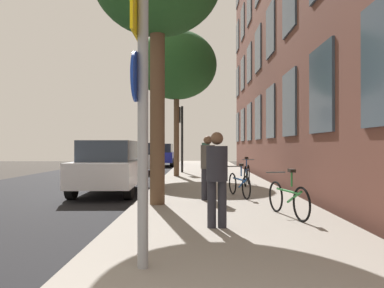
{
  "coord_description": "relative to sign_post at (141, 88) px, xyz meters",
  "views": [
    {
      "loc": [
        0.5,
        -0.85,
        1.48
      ],
      "look_at": [
        0.31,
        13.0,
        1.54
      ],
      "focal_mm": 35.98,
      "sensor_mm": 36.0,
      "label": 1
    }
  ],
  "objects": [
    {
      "name": "bicycle_1",
      "position": [
        1.75,
        5.97,
        -1.65
      ],
      "size": [
        0.54,
        1.66,
        0.89
      ],
      "color": "black",
      "rests_on": "sidewalk"
    },
    {
      "name": "pedestrian_0",
      "position": [
        0.95,
        2.1,
        -1.1
      ],
      "size": [
        0.5,
        0.5,
        1.58
      ],
      "color": "#26262D",
      "rests_on": "sidewalk"
    },
    {
      "name": "pedestrian_2",
      "position": [
        1.05,
        14.96,
        -0.99
      ],
      "size": [
        0.53,
        0.53,
        1.77
      ],
      "color": "maroon",
      "rests_on": "sidewalk"
    },
    {
      "name": "traffic_light",
      "position": [
        -0.26,
        15.46,
        0.33
      ],
      "size": [
        0.43,
        0.24,
        3.4
      ],
      "color": "black",
      "rests_on": "sidewalk"
    },
    {
      "name": "pedestrian_1",
      "position": [
        0.89,
        5.36,
        -1.08
      ],
      "size": [
        0.49,
        0.49,
        1.61
      ],
      "color": "#26262D",
      "rests_on": "sidewalk"
    },
    {
      "name": "ground_plane",
      "position": [
        -2.27,
        11.58,
        -2.12
      ],
      "size": [
        41.8,
        41.8,
        0.0
      ],
      "primitive_type": "plane",
      "color": "#332D28"
    },
    {
      "name": "tree_far",
      "position": [
        -0.31,
        13.06,
        2.99
      ],
      "size": [
        3.64,
        3.64,
        6.55
      ],
      "color": "brown",
      "rests_on": "sidewalk"
    },
    {
      "name": "bicycle_2",
      "position": [
        2.33,
        8.95,
        -1.62
      ],
      "size": [
        0.53,
        1.66,
        0.98
      ],
      "color": "black",
      "rests_on": "sidewalk"
    },
    {
      "name": "sidewalk",
      "position": [
        1.23,
        11.58,
        -2.06
      ],
      "size": [
        4.2,
        38.0,
        0.12
      ],
      "primitive_type": "cube",
      "color": "gray",
      "rests_on": "ground"
    },
    {
      "name": "car_2",
      "position": [
        -1.96,
        23.41,
        -1.28
      ],
      "size": [
        1.89,
        4.2,
        1.62
      ],
      "color": "navy",
      "rests_on": "road_asphalt"
    },
    {
      "name": "car_0",
      "position": [
        -2.03,
        7.55,
        -1.28
      ],
      "size": [
        1.85,
        4.4,
        1.62
      ],
      "color": "silver",
      "rests_on": "road_asphalt"
    },
    {
      "name": "car_1",
      "position": [
        -2.48,
        16.74,
        -1.28
      ],
      "size": [
        1.84,
        4.18,
        1.62
      ],
      "color": "silver",
      "rests_on": "road_asphalt"
    },
    {
      "name": "road_asphalt",
      "position": [
        -4.37,
        11.58,
        -2.11
      ],
      "size": [
        7.0,
        38.0,
        0.01
      ],
      "primitive_type": "cube",
      "color": "black",
      "rests_on": "ground"
    },
    {
      "name": "sign_post",
      "position": [
        0.0,
        0.0,
        0.0
      ],
      "size": [
        0.15,
        0.6,
        3.59
      ],
      "color": "gray",
      "rests_on": "sidewalk"
    },
    {
      "name": "bicycle_0",
      "position": [
        2.36,
        3.11,
        -1.64
      ],
      "size": [
        0.54,
        1.68,
        0.92
      ],
      "color": "black",
      "rests_on": "sidewalk"
    }
  ]
}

